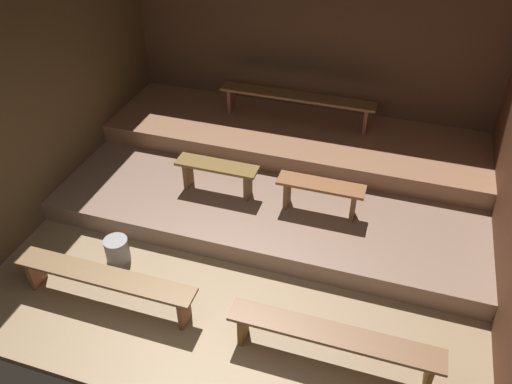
{
  "coord_description": "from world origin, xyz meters",
  "views": [
    {
      "loc": [
        1.44,
        -2.53,
        4.38
      ],
      "look_at": [
        -0.11,
        2.34,
        0.46
      ],
      "focal_mm": 36.06,
      "sensor_mm": 36.0,
      "label": 1
    }
  ],
  "objects_px": {
    "bench_lower_left": "(217,172)",
    "bench_middle_center": "(297,100)",
    "bench_floor_left": "(105,280)",
    "bench_lower_right": "(320,191)",
    "bench_floor_right": "(333,339)",
    "pail_floor": "(117,250)"
  },
  "relations": [
    {
      "from": "bench_lower_right",
      "to": "bench_middle_center",
      "type": "relative_size",
      "value": 0.47
    },
    {
      "from": "bench_floor_right",
      "to": "pail_floor",
      "type": "relative_size",
      "value": 6.69
    },
    {
      "from": "bench_floor_left",
      "to": "bench_floor_right",
      "type": "relative_size",
      "value": 1.0
    },
    {
      "from": "bench_middle_center",
      "to": "pail_floor",
      "type": "bearing_deg",
      "value": -115.42
    },
    {
      "from": "bench_floor_right",
      "to": "bench_lower_right",
      "type": "xyz_separation_m",
      "value": [
        -0.55,
        1.91,
        0.23
      ]
    },
    {
      "from": "pail_floor",
      "to": "bench_lower_left",
      "type": "bearing_deg",
      "value": 58.81
    },
    {
      "from": "bench_floor_left",
      "to": "bench_lower_right",
      "type": "height_order",
      "value": "bench_lower_right"
    },
    {
      "from": "bench_floor_left",
      "to": "bench_lower_left",
      "type": "bearing_deg",
      "value": 74.01
    },
    {
      "from": "bench_floor_right",
      "to": "pail_floor",
      "type": "bearing_deg",
      "value": 167.1
    },
    {
      "from": "bench_floor_right",
      "to": "bench_middle_center",
      "type": "xyz_separation_m",
      "value": [
        -1.28,
        3.57,
        0.53
      ]
    },
    {
      "from": "bench_lower_right",
      "to": "pail_floor",
      "type": "height_order",
      "value": "bench_lower_right"
    },
    {
      "from": "bench_floor_left",
      "to": "pail_floor",
      "type": "relative_size",
      "value": 6.69
    },
    {
      "from": "bench_middle_center",
      "to": "pail_floor",
      "type": "distance_m",
      "value": 3.35
    },
    {
      "from": "bench_lower_left",
      "to": "bench_floor_right",
      "type": "bearing_deg",
      "value": -45.19
    },
    {
      "from": "bench_lower_left",
      "to": "bench_middle_center",
      "type": "bearing_deg",
      "value": 69.49
    },
    {
      "from": "bench_lower_right",
      "to": "bench_floor_right",
      "type": "bearing_deg",
      "value": -74.01
    },
    {
      "from": "bench_lower_left",
      "to": "pail_floor",
      "type": "relative_size",
      "value": 3.51
    },
    {
      "from": "bench_lower_left",
      "to": "bench_floor_left",
      "type": "bearing_deg",
      "value": -105.99
    },
    {
      "from": "bench_floor_left",
      "to": "bench_middle_center",
      "type": "height_order",
      "value": "bench_middle_center"
    },
    {
      "from": "bench_floor_left",
      "to": "bench_floor_right",
      "type": "distance_m",
      "value": 2.44
    },
    {
      "from": "bench_lower_left",
      "to": "bench_lower_right",
      "type": "relative_size",
      "value": 1.0
    },
    {
      "from": "bench_lower_right",
      "to": "pail_floor",
      "type": "bearing_deg",
      "value": -148.74
    }
  ]
}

